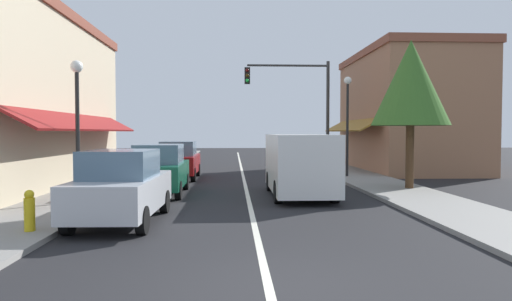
{
  "coord_description": "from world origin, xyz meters",
  "views": [
    {
      "loc": [
        -0.5,
        -6.35,
        2.2
      ],
      "look_at": [
        0.46,
        13.11,
        1.43
      ],
      "focal_mm": 32.57,
      "sensor_mm": 36.0,
      "label": 1
    }
  ],
  "objects_px": {
    "van_in_lane": "(299,163)",
    "street_lamp_left_near": "(77,107)",
    "traffic_signal_mast_arm": "(300,97)",
    "tree_right_near": "(411,83)",
    "parked_car_nearest_left": "(122,187)",
    "parked_car_second_left": "(160,170)",
    "fire_hydrant": "(29,211)",
    "street_lamp_right_mid": "(347,110)",
    "parked_car_third_left": "(179,160)"
  },
  "relations": [
    {
      "from": "tree_right_near",
      "to": "parked_car_nearest_left",
      "type": "bearing_deg",
      "value": -149.0
    },
    {
      "from": "street_lamp_left_near",
      "to": "van_in_lane",
      "type": "bearing_deg",
      "value": 14.77
    },
    {
      "from": "traffic_signal_mast_arm",
      "to": "fire_hydrant",
      "type": "relative_size",
      "value": 7.07
    },
    {
      "from": "street_lamp_left_near",
      "to": "parked_car_second_left",
      "type": "bearing_deg",
      "value": 50.64
    },
    {
      "from": "traffic_signal_mast_arm",
      "to": "tree_right_near",
      "type": "distance_m",
      "value": 9.28
    },
    {
      "from": "parked_car_third_left",
      "to": "van_in_lane",
      "type": "xyz_separation_m",
      "value": [
        4.82,
        -6.12,
        0.27
      ]
    },
    {
      "from": "parked_car_nearest_left",
      "to": "street_lamp_right_mid",
      "type": "height_order",
      "value": "street_lamp_right_mid"
    },
    {
      "from": "traffic_signal_mast_arm",
      "to": "street_lamp_left_near",
      "type": "bearing_deg",
      "value": -125.34
    },
    {
      "from": "parked_car_nearest_left",
      "to": "street_lamp_left_near",
      "type": "xyz_separation_m",
      "value": [
        -1.9,
        2.64,
        2.07
      ]
    },
    {
      "from": "traffic_signal_mast_arm",
      "to": "parked_car_third_left",
      "type": "bearing_deg",
      "value": -148.68
    },
    {
      "from": "parked_car_nearest_left",
      "to": "street_lamp_right_mid",
      "type": "xyz_separation_m",
      "value": [
        8.07,
        10.27,
        2.35
      ]
    },
    {
      "from": "fire_hydrant",
      "to": "street_lamp_right_mid",
      "type": "bearing_deg",
      "value": 50.45
    },
    {
      "from": "street_lamp_left_near",
      "to": "street_lamp_right_mid",
      "type": "height_order",
      "value": "street_lamp_right_mid"
    },
    {
      "from": "parked_car_second_left",
      "to": "fire_hydrant",
      "type": "xyz_separation_m",
      "value": [
        -1.69,
        -6.5,
        -0.33
      ]
    },
    {
      "from": "parked_car_second_left",
      "to": "fire_hydrant",
      "type": "distance_m",
      "value": 6.73
    },
    {
      "from": "street_lamp_right_mid",
      "to": "fire_hydrant",
      "type": "distance_m",
      "value": 15.39
    },
    {
      "from": "parked_car_nearest_left",
      "to": "parked_car_third_left",
      "type": "xyz_separation_m",
      "value": [
        0.14,
        10.57,
        0.0
      ]
    },
    {
      "from": "street_lamp_left_near",
      "to": "tree_right_near",
      "type": "distance_m",
      "value": 11.56
    },
    {
      "from": "van_in_lane",
      "to": "street_lamp_left_near",
      "type": "xyz_separation_m",
      "value": [
        -6.86,
        -1.81,
        1.8
      ]
    },
    {
      "from": "parked_car_nearest_left",
      "to": "traffic_signal_mast_arm",
      "type": "xyz_separation_m",
      "value": [
        6.45,
        14.4,
        3.27
      ]
    },
    {
      "from": "van_in_lane",
      "to": "parked_car_third_left",
      "type": "bearing_deg",
      "value": 128.23
    },
    {
      "from": "parked_car_nearest_left",
      "to": "parked_car_second_left",
      "type": "bearing_deg",
      "value": 90.4
    },
    {
      "from": "parked_car_second_left",
      "to": "traffic_signal_mast_arm",
      "type": "relative_size",
      "value": 0.67
    },
    {
      "from": "parked_car_nearest_left",
      "to": "fire_hydrant",
      "type": "height_order",
      "value": "parked_car_nearest_left"
    },
    {
      "from": "parked_car_nearest_left",
      "to": "tree_right_near",
      "type": "xyz_separation_m",
      "value": [
        9.25,
        5.56,
        3.12
      ]
    },
    {
      "from": "street_lamp_left_near",
      "to": "tree_right_near",
      "type": "relative_size",
      "value": 0.77
    },
    {
      "from": "parked_car_nearest_left",
      "to": "street_lamp_right_mid",
      "type": "distance_m",
      "value": 13.28
    },
    {
      "from": "street_lamp_left_near",
      "to": "tree_right_near",
      "type": "xyz_separation_m",
      "value": [
        11.14,
        2.91,
        1.05
      ]
    },
    {
      "from": "street_lamp_right_mid",
      "to": "tree_right_near",
      "type": "xyz_separation_m",
      "value": [
        1.18,
        -4.72,
        0.76
      ]
    },
    {
      "from": "parked_car_second_left",
      "to": "tree_right_near",
      "type": "height_order",
      "value": "tree_right_near"
    },
    {
      "from": "parked_car_third_left",
      "to": "tree_right_near",
      "type": "relative_size",
      "value": 0.73
    },
    {
      "from": "traffic_signal_mast_arm",
      "to": "tree_right_near",
      "type": "xyz_separation_m",
      "value": [
        2.8,
        -8.85,
        -0.16
      ]
    },
    {
      "from": "street_lamp_right_mid",
      "to": "fire_hydrant",
      "type": "height_order",
      "value": "street_lamp_right_mid"
    },
    {
      "from": "parked_car_second_left",
      "to": "street_lamp_right_mid",
      "type": "relative_size",
      "value": 0.86
    },
    {
      "from": "street_lamp_right_mid",
      "to": "fire_hydrant",
      "type": "bearing_deg",
      "value": -129.55
    },
    {
      "from": "parked_car_second_left",
      "to": "tree_right_near",
      "type": "xyz_separation_m",
      "value": [
        9.13,
        0.47,
        3.12
      ]
    },
    {
      "from": "parked_car_nearest_left",
      "to": "van_in_lane",
      "type": "distance_m",
      "value": 6.67
    },
    {
      "from": "parked_car_third_left",
      "to": "traffic_signal_mast_arm",
      "type": "xyz_separation_m",
      "value": [
        6.3,
        3.83,
        3.27
      ]
    },
    {
      "from": "street_lamp_right_mid",
      "to": "parked_car_third_left",
      "type": "bearing_deg",
      "value": 177.88
    },
    {
      "from": "parked_car_second_left",
      "to": "street_lamp_right_mid",
      "type": "distance_m",
      "value": 9.79
    },
    {
      "from": "parked_car_second_left",
      "to": "tree_right_near",
      "type": "bearing_deg",
      "value": 2.25
    },
    {
      "from": "parked_car_nearest_left",
      "to": "parked_car_second_left",
      "type": "height_order",
      "value": "same"
    },
    {
      "from": "tree_right_near",
      "to": "van_in_lane",
      "type": "bearing_deg",
      "value": -165.54
    },
    {
      "from": "fire_hydrant",
      "to": "parked_car_second_left",
      "type": "bearing_deg",
      "value": 75.41
    },
    {
      "from": "parked_car_second_left",
      "to": "parked_car_third_left",
      "type": "xyz_separation_m",
      "value": [
        0.03,
        5.48,
        0.0
      ]
    },
    {
      "from": "traffic_signal_mast_arm",
      "to": "fire_hydrant",
      "type": "height_order",
      "value": "traffic_signal_mast_arm"
    },
    {
      "from": "traffic_signal_mast_arm",
      "to": "street_lamp_left_near",
      "type": "relative_size",
      "value": 1.43
    },
    {
      "from": "van_in_lane",
      "to": "street_lamp_left_near",
      "type": "height_order",
      "value": "street_lamp_left_near"
    },
    {
      "from": "parked_car_nearest_left",
      "to": "street_lamp_right_mid",
      "type": "bearing_deg",
      "value": 53.5
    },
    {
      "from": "van_in_lane",
      "to": "tree_right_near",
      "type": "distance_m",
      "value": 5.26
    }
  ]
}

